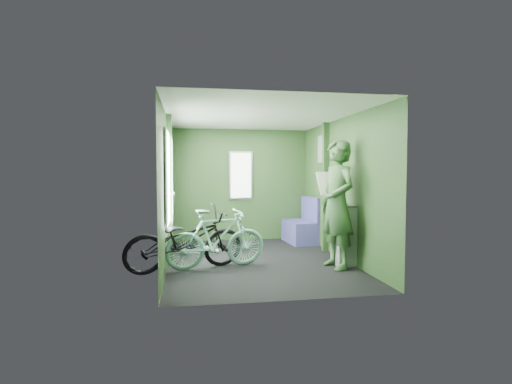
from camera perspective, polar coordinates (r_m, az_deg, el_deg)
The scene contains 6 objects.
room at distance 6.36m, azimuth -0.24°, elevation 2.99°, with size 4.00×4.02×2.31m.
bicycle_black at distance 5.91m, azimuth -9.96°, elevation -11.11°, with size 0.61×1.75×0.92m, color black.
bicycle_mint at distance 5.99m, azimuth -5.63°, elevation -10.89°, with size 0.42×1.50×0.90m, color #92DAC5.
passenger at distance 6.01m, azimuth 11.53°, elevation -1.72°, with size 0.59×0.80×1.90m.
waste_box at distance 6.28m, azimuth 12.40°, elevation -5.98°, with size 0.27×0.38×0.93m, color gray.
bench_seat at distance 8.08m, azimuth 6.43°, elevation -5.30°, with size 0.55×0.91×0.92m.
Camera 1 is at (-1.08, -6.23, 1.44)m, focal length 28.00 mm.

